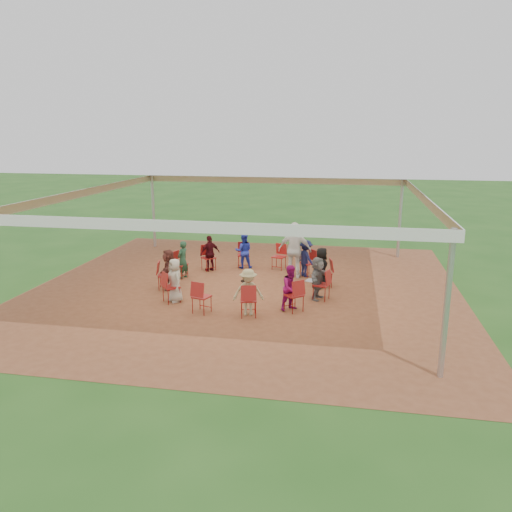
% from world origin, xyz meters
% --- Properties ---
extents(ground, '(80.00, 80.00, 0.00)m').
position_xyz_m(ground, '(0.00, 0.00, 0.00)').
color(ground, '#245219').
rests_on(ground, ground).
extents(dirt_patch, '(13.00, 13.00, 0.00)m').
position_xyz_m(dirt_patch, '(0.00, 0.00, 0.01)').
color(dirt_patch, brown).
rests_on(dirt_patch, ground).
extents(tent, '(10.33, 10.33, 3.00)m').
position_xyz_m(tent, '(0.00, 0.00, 2.37)').
color(tent, '#B2B2B7').
rests_on(tent, ground).
extents(chair_0, '(0.54, 0.53, 0.90)m').
position_xyz_m(chair_0, '(2.38, -0.70, 0.45)').
color(chair_0, maroon).
rests_on(chair_0, ground).
extents(chair_1, '(0.53, 0.51, 0.90)m').
position_xyz_m(chair_1, '(2.41, 0.58, 0.45)').
color(chair_1, maroon).
rests_on(chair_1, ground).
extents(chair_2, '(0.61, 0.61, 0.90)m').
position_xyz_m(chair_2, '(1.80, 1.71, 0.45)').
color(chair_2, maroon).
rests_on(chair_2, ground).
extents(chair_3, '(0.53, 0.54, 0.90)m').
position_xyz_m(chair_3, '(0.70, 2.38, 0.45)').
color(chair_3, maroon).
rests_on(chair_3, ground).
extents(chair_4, '(0.51, 0.53, 0.90)m').
position_xyz_m(chair_4, '(-0.58, 2.41, 0.45)').
color(chair_4, maroon).
rests_on(chair_4, ground).
extents(chair_5, '(0.61, 0.61, 0.90)m').
position_xyz_m(chair_5, '(-1.71, 1.80, 0.45)').
color(chair_5, maroon).
rests_on(chair_5, ground).
extents(chair_6, '(0.54, 0.53, 0.90)m').
position_xyz_m(chair_6, '(-2.38, 0.70, 0.45)').
color(chair_6, maroon).
rests_on(chair_6, ground).
extents(chair_7, '(0.53, 0.51, 0.90)m').
position_xyz_m(chair_7, '(-2.41, -0.58, 0.45)').
color(chair_7, maroon).
rests_on(chair_7, ground).
extents(chair_8, '(0.61, 0.61, 0.90)m').
position_xyz_m(chair_8, '(-1.80, -1.71, 0.45)').
color(chair_8, maroon).
rests_on(chair_8, ground).
extents(chair_9, '(0.53, 0.54, 0.90)m').
position_xyz_m(chair_9, '(-0.70, -2.38, 0.45)').
color(chair_9, maroon).
rests_on(chair_9, ground).
extents(chair_10, '(0.51, 0.53, 0.90)m').
position_xyz_m(chair_10, '(0.58, -2.41, 0.45)').
color(chair_10, maroon).
rests_on(chair_10, ground).
extents(chair_11, '(0.61, 0.61, 0.90)m').
position_xyz_m(chair_11, '(1.71, -1.80, 0.45)').
color(chair_11, maroon).
rests_on(chair_11, ground).
extents(person_seated_0, '(0.75, 1.24, 1.26)m').
position_xyz_m(person_seated_0, '(2.27, -0.67, 0.63)').
color(person_seated_0, slate).
rests_on(person_seated_0, ground).
extents(person_seated_1, '(0.48, 0.68, 1.26)m').
position_xyz_m(person_seated_1, '(2.30, 0.56, 0.63)').
color(person_seated_1, black).
rests_on(person_seated_1, ground).
extents(person_seated_2, '(0.85, 0.87, 1.26)m').
position_xyz_m(person_seated_2, '(1.71, 1.63, 0.63)').
color(person_seated_2, '#171B45').
rests_on(person_seated_2, ground).
extents(person_seated_3, '(0.68, 0.49, 1.26)m').
position_xyz_m(person_seated_3, '(-0.56, 2.30, 0.63)').
color(person_seated_3, '#2435B9').
rests_on(person_seated_3, ground).
extents(person_seated_4, '(0.79, 0.78, 1.26)m').
position_xyz_m(person_seated_4, '(-1.63, 1.71, 0.63)').
color(person_seated_4, '#3C0A10').
rests_on(person_seated_4, ground).
extents(person_seated_5, '(0.42, 0.52, 1.26)m').
position_xyz_m(person_seated_5, '(-2.27, 0.67, 0.63)').
color(person_seated_5, '#214730').
rests_on(person_seated_5, ground).
extents(person_seated_6, '(0.70, 1.23, 1.26)m').
position_xyz_m(person_seated_6, '(-2.30, -0.56, 0.63)').
color(person_seated_6, '#572923').
rests_on(person_seated_6, ground).
extents(person_seated_7, '(0.67, 0.68, 1.26)m').
position_xyz_m(person_seated_7, '(-1.71, -1.63, 0.63)').
color(person_seated_7, beige).
rests_on(person_seated_7, ground).
extents(person_seated_8, '(0.88, 0.58, 1.26)m').
position_xyz_m(person_seated_8, '(0.56, -2.30, 0.63)').
color(person_seated_8, tan).
rests_on(person_seated_8, ground).
extents(person_seated_9, '(0.68, 0.68, 1.26)m').
position_xyz_m(person_seated_9, '(1.63, -1.71, 0.63)').
color(person_seated_9, '#930F5E').
rests_on(person_seated_9, ground).
extents(standing_person, '(1.11, 0.60, 1.87)m').
position_xyz_m(standing_person, '(1.36, 1.44, 0.94)').
color(standing_person, white).
rests_on(standing_person, ground).
extents(cable_coil, '(0.36, 0.36, 0.03)m').
position_xyz_m(cable_coil, '(-0.11, 0.66, 0.02)').
color(cable_coil, black).
rests_on(cable_coil, ground).
extents(laptop, '(0.37, 0.42, 0.24)m').
position_xyz_m(laptop, '(2.12, -0.62, 0.60)').
color(laptop, '#B7B7BC').
rests_on(laptop, ground).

